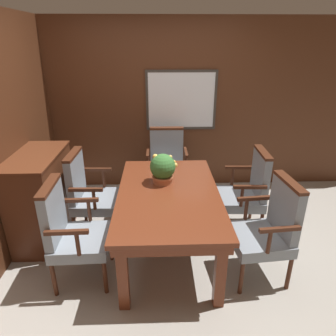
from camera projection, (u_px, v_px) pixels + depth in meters
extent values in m
plane|color=#A39E93|center=(161.00, 254.00, 3.26)|extent=(14.00, 14.00, 0.00)
cube|color=#4C2816|center=(159.00, 108.00, 4.38)|extent=(7.20, 0.06, 2.45)
cube|color=white|center=(181.00, 101.00, 4.31)|extent=(0.95, 0.01, 0.78)
cube|color=#38332D|center=(182.00, 71.00, 4.14)|extent=(1.02, 0.02, 0.04)
cube|color=#38332D|center=(181.00, 128.00, 4.47)|extent=(1.02, 0.02, 0.03)
cube|color=#38332D|center=(147.00, 101.00, 4.29)|extent=(0.04, 0.02, 0.78)
cube|color=#38332D|center=(215.00, 100.00, 4.32)|extent=(0.03, 0.02, 0.78)
cube|color=maroon|center=(123.00, 276.00, 2.48)|extent=(0.09, 0.09, 0.68)
cube|color=maroon|center=(220.00, 273.00, 2.51)|extent=(0.09, 0.09, 0.68)
cube|color=maroon|center=(135.00, 192.00, 3.85)|extent=(0.09, 0.09, 0.68)
cube|color=maroon|center=(198.00, 191.00, 3.88)|extent=(0.09, 0.09, 0.68)
cube|color=maroon|center=(169.00, 200.00, 3.06)|extent=(0.96, 1.64, 0.09)
cube|color=maroon|center=(169.00, 194.00, 3.04)|extent=(1.02, 1.70, 0.04)
cylinder|color=#472314|center=(151.00, 195.00, 4.12)|extent=(0.04, 0.04, 0.36)
cylinder|color=#472314|center=(184.00, 194.00, 4.13)|extent=(0.04, 0.04, 0.36)
cylinder|color=#472314|center=(152.00, 181.00, 4.53)|extent=(0.04, 0.04, 0.36)
cylinder|color=#472314|center=(182.00, 180.00, 4.54)|extent=(0.04, 0.04, 0.36)
cube|color=gray|center=(167.00, 172.00, 4.24)|extent=(0.52, 0.52, 0.11)
cube|color=gray|center=(167.00, 147.00, 4.31)|extent=(0.47, 0.09, 0.51)
cube|color=#472314|center=(167.00, 128.00, 4.21)|extent=(0.47, 0.09, 0.03)
cylinder|color=#472314|center=(148.00, 162.00, 4.13)|extent=(0.04, 0.04, 0.23)
cube|color=#472314|center=(148.00, 153.00, 4.15)|extent=(0.04, 0.36, 0.04)
cylinder|color=#472314|center=(186.00, 162.00, 4.14)|extent=(0.04, 0.04, 0.23)
cube|color=#472314|center=(186.00, 152.00, 4.17)|extent=(0.04, 0.36, 0.04)
cylinder|color=#472314|center=(216.00, 206.00, 3.84)|extent=(0.04, 0.04, 0.36)
cylinder|color=#472314|center=(221.00, 226.00, 3.43)|extent=(0.04, 0.04, 0.36)
cylinder|color=#472314|center=(251.00, 206.00, 3.84)|extent=(0.04, 0.04, 0.36)
cylinder|color=#472314|center=(261.00, 226.00, 3.42)|extent=(0.04, 0.04, 0.36)
cube|color=gray|center=(239.00, 199.00, 3.54)|extent=(0.53, 0.53, 0.11)
cube|color=gray|center=(260.00, 175.00, 3.41)|extent=(0.10, 0.47, 0.51)
cube|color=#472314|center=(263.00, 152.00, 3.31)|extent=(0.11, 0.47, 0.03)
cylinder|color=#472314|center=(232.00, 176.00, 3.72)|extent=(0.04, 0.04, 0.23)
cube|color=#472314|center=(240.00, 167.00, 3.67)|extent=(0.36, 0.05, 0.04)
cylinder|color=#472314|center=(242.00, 197.00, 3.23)|extent=(0.04, 0.04, 0.23)
cube|color=#472314|center=(250.00, 187.00, 3.18)|extent=(0.36, 0.05, 0.04)
cylinder|color=#472314|center=(105.00, 277.00, 2.69)|extent=(0.04, 0.04, 0.36)
cylinder|color=#472314|center=(111.00, 245.00, 3.11)|extent=(0.04, 0.04, 0.36)
cylinder|color=#472314|center=(54.00, 279.00, 2.67)|extent=(0.04, 0.04, 0.36)
cylinder|color=#472314|center=(67.00, 247.00, 3.08)|extent=(0.04, 0.04, 0.36)
cube|color=gray|center=(82.00, 241.00, 2.79)|extent=(0.53, 0.53, 0.11)
cube|color=gray|center=(53.00, 213.00, 2.66)|extent=(0.09, 0.47, 0.51)
cube|color=#472314|center=(48.00, 186.00, 2.55)|extent=(0.10, 0.47, 0.03)
cylinder|color=#472314|center=(78.00, 244.00, 2.49)|extent=(0.04, 0.04, 0.23)
cube|color=#472314|center=(66.00, 232.00, 2.43)|extent=(0.36, 0.05, 0.04)
cylinder|color=#472314|center=(89.00, 210.00, 2.97)|extent=(0.04, 0.04, 0.23)
cube|color=#472314|center=(80.00, 200.00, 2.92)|extent=(0.36, 0.05, 0.04)
cylinder|color=#472314|center=(115.00, 229.00, 3.37)|extent=(0.04, 0.04, 0.36)
cylinder|color=#472314|center=(121.00, 208.00, 3.78)|extent=(0.04, 0.04, 0.36)
cylinder|color=#472314|center=(75.00, 229.00, 3.37)|extent=(0.04, 0.04, 0.36)
cylinder|color=#472314|center=(85.00, 209.00, 3.78)|extent=(0.04, 0.04, 0.36)
cube|color=gray|center=(97.00, 201.00, 3.48)|extent=(0.53, 0.53, 0.11)
cube|color=gray|center=(75.00, 177.00, 3.36)|extent=(0.09, 0.47, 0.51)
cube|color=#472314|center=(72.00, 154.00, 3.25)|extent=(0.10, 0.47, 0.03)
cylinder|color=#472314|center=(94.00, 199.00, 3.17)|extent=(0.04, 0.04, 0.23)
cube|color=#472314|center=(86.00, 190.00, 3.13)|extent=(0.36, 0.05, 0.04)
cylinder|color=#472314|center=(104.00, 178.00, 3.66)|extent=(0.04, 0.04, 0.23)
cube|color=#472314|center=(97.00, 169.00, 3.61)|extent=(0.36, 0.05, 0.04)
cylinder|color=#472314|center=(226.00, 246.00, 3.10)|extent=(0.04, 0.04, 0.36)
cylinder|color=#472314|center=(241.00, 278.00, 2.68)|extent=(0.04, 0.04, 0.36)
cylinder|color=#472314|center=(268.00, 243.00, 3.15)|extent=(0.04, 0.04, 0.36)
cylinder|color=#472314|center=(289.00, 273.00, 2.74)|extent=(0.04, 0.04, 0.36)
cube|color=gray|center=(258.00, 239.00, 2.82)|extent=(0.56, 0.56, 0.11)
cube|color=gray|center=(285.00, 209.00, 2.73)|extent=(0.12, 0.48, 0.51)
cube|color=#472314|center=(290.00, 182.00, 2.62)|extent=(0.13, 0.48, 0.03)
cylinder|color=#472314|center=(246.00, 209.00, 2.99)|extent=(0.04, 0.04, 0.23)
cube|color=#472314|center=(255.00, 198.00, 2.96)|extent=(0.36, 0.07, 0.04)
cylinder|color=#472314|center=(269.00, 242.00, 2.51)|extent=(0.04, 0.04, 0.23)
cube|color=#472314|center=(280.00, 229.00, 2.47)|extent=(0.36, 0.07, 0.04)
cylinder|color=#B2603D|center=(163.00, 179.00, 3.22)|extent=(0.21, 0.21, 0.08)
cylinder|color=#B2603D|center=(163.00, 177.00, 3.21)|extent=(0.23, 0.23, 0.02)
sphere|color=#387033|center=(163.00, 166.00, 3.16)|extent=(0.27, 0.27, 0.27)
sphere|color=#E8B94A|center=(155.00, 157.00, 3.14)|extent=(0.06, 0.06, 0.06)
sphere|color=#EABB56|center=(175.00, 165.00, 3.17)|extent=(0.06, 0.06, 0.06)
sphere|color=gold|center=(157.00, 159.00, 3.24)|extent=(0.06, 0.06, 0.06)
sphere|color=#E4C05B|center=(170.00, 157.00, 3.15)|extent=(0.04, 0.04, 0.04)
sphere|color=gold|center=(174.00, 162.00, 3.16)|extent=(0.04, 0.04, 0.04)
sphere|color=#F2A844|center=(155.00, 159.00, 3.22)|extent=(0.05, 0.05, 0.05)
cube|color=#512816|center=(43.00, 198.00, 3.37)|extent=(0.46, 0.95, 1.00)
cube|color=#5B2D19|center=(35.00, 156.00, 3.17)|extent=(0.48, 0.96, 0.02)
sphere|color=#4C422D|center=(61.00, 175.00, 3.27)|extent=(0.03, 0.03, 0.03)
sphere|color=#4C422D|center=(60.00, 215.00, 3.23)|extent=(0.03, 0.03, 0.03)
sphere|color=#4C422D|center=(70.00, 196.00, 3.62)|extent=(0.03, 0.03, 0.03)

